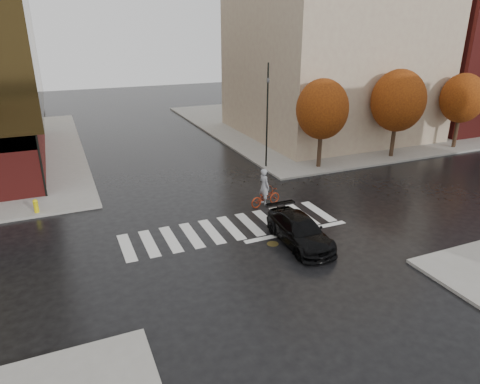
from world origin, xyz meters
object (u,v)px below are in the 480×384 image
object	(u,v)px
traffic_light_ne	(267,109)
cyclist	(265,193)
traffic_light_nw	(36,136)
fire_hydrant	(36,205)
sedan	(300,231)

from	to	relation	value
traffic_light_ne	cyclist	bearing A→B (deg)	45.40
traffic_light_nw	cyclist	bearing A→B (deg)	37.78
traffic_light_nw	fire_hydrant	xyz separation A→B (m)	(-0.53, -2.50, -3.39)
cyclist	traffic_light_ne	world-z (taller)	traffic_light_ne
traffic_light_nw	traffic_light_ne	world-z (taller)	traffic_light_ne
sedan	traffic_light_ne	distance (m)	12.67
sedan	traffic_light_ne	world-z (taller)	traffic_light_ne
traffic_light_ne	sedan	bearing A→B (deg)	53.83
sedan	traffic_light_nw	xyz separation A→B (m)	(-11.46, 11.44, 3.28)
sedan	fire_hydrant	bearing A→B (deg)	145.42
cyclist	traffic_light_ne	distance (m)	8.19
traffic_light_nw	traffic_light_ne	size ratio (longest dim) A/B	0.90
sedan	cyclist	bearing A→B (deg)	85.75
sedan	traffic_light_nw	distance (m)	16.52
traffic_light_ne	traffic_light_nw	bearing A→B (deg)	-17.35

